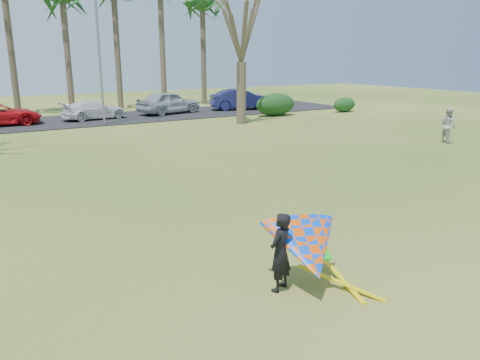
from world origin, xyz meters
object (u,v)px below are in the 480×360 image
car_2 (0,115)px  car_5 (241,99)px  bare_tree_right (241,20)px  pedestrian_a (448,126)px  car_3 (94,110)px  streetlight (102,54)px  car_4 (169,102)px  kite_flyer (305,248)px

car_2 → car_5: (17.98, -0.22, 0.16)m
bare_tree_right → car_2: bare_tree_right is taller
pedestrian_a → car_3: bearing=49.9°
streetlight → pedestrian_a: bearing=-49.9°
streetlight → car_5: size_ratio=1.57×
bare_tree_right → car_4: bearing=105.7°
kite_flyer → pedestrian_a: bearing=27.2°
car_5 → kite_flyer: 30.95m
pedestrian_a → bare_tree_right: bearing=39.2°
car_4 → kite_flyer: size_ratio=2.11×
car_3 → car_4: size_ratio=0.89×
kite_flyer → streetlight: bearing=82.3°
bare_tree_right → car_2: (-13.77, 7.01, -5.82)m
car_4 → car_5: size_ratio=0.99×
streetlight → car_4: (5.80, 3.29, -3.54)m
car_5 → streetlight: bearing=120.4°
car_3 → kite_flyer: (-3.26, -27.05, 0.13)m
car_3 → pedestrian_a: 22.78m
car_5 → pedestrian_a: (1.11, -18.45, -0.01)m
car_4 → kite_flyer: (-9.05, -27.39, -0.08)m
car_5 → kite_flyer: (-15.31, -26.90, -0.06)m
car_2 → pedestrian_a: bearing=-132.3°
car_4 → pedestrian_a: bearing=-172.8°
bare_tree_right → car_3: bearing=138.4°
car_4 → kite_flyer: 28.85m
bare_tree_right → car_4: 9.44m
car_5 → kite_flyer: bearing=167.7°
car_3 → car_4: 5.80m
car_3 → kite_flyer: bearing=164.4°
car_2 → car_3: 5.94m
bare_tree_right → streetlight: bearing=153.0°
car_4 → pedestrian_a: 20.32m
bare_tree_right → car_4: bare_tree_right is taller
pedestrian_a → kite_flyer: bearing=131.8°
car_5 → car_4: bearing=102.8°
pedestrian_a → kite_flyer: kite_flyer is taller
car_2 → bare_tree_right: bearing=-115.0°
car_5 → pedestrian_a: 18.48m
car_2 → car_4: bearing=-86.6°
car_2 → car_5: bearing=-88.7°
car_2 → streetlight: bearing=-114.9°
bare_tree_right → streetlight: bare_tree_right is taller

